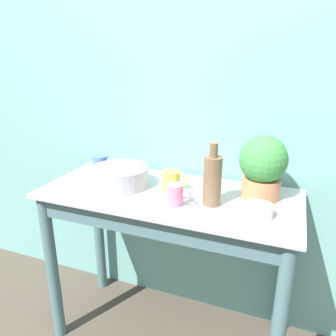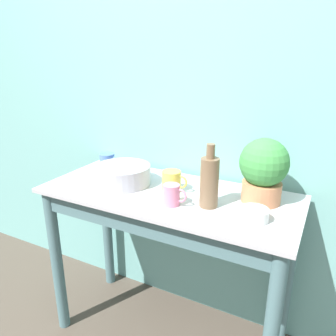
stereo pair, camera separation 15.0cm
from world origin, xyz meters
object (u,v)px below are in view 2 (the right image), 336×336
bottle_tall (209,181)px  mug_yellow (172,181)px  bowl_wash_large (123,175)px  potted_plant (263,169)px  bowl_small_enamel_white (254,215)px  mug_pink (172,195)px  mug_blue (108,162)px

bottle_tall → mug_yellow: bottle_tall is taller
bottle_tall → mug_yellow: 0.24m
bowl_wash_large → mug_yellow: size_ratio=2.18×
potted_plant → bottle_tall: size_ratio=1.04×
potted_plant → bowl_small_enamel_white: (0.02, -0.19, -0.13)m
bottle_tall → mug_pink: bottle_tall is taller
mug_blue → mug_pink: bearing=-24.2°
mug_yellow → mug_pink: size_ratio=1.17×
potted_plant → bottle_tall: potted_plant is taller
bottle_tall → bowl_small_enamel_white: bearing=-10.5°
mug_yellow → bowl_small_enamel_white: mug_yellow is taller
bottle_tall → mug_blue: bearing=165.5°
bottle_tall → mug_yellow: bearing=160.0°
bowl_small_enamel_white → mug_pink: bearing=-176.1°
bottle_tall → mug_pink: (-0.14, -0.06, -0.07)m
potted_plant → bowl_wash_large: bearing=-171.2°
bottle_tall → bowl_small_enamel_white: bottle_tall is taller
potted_plant → bowl_wash_large: 0.67m
potted_plant → bottle_tall: 0.24m
bowl_wash_large → mug_yellow: 0.26m
mug_yellow → mug_pink: bearing=-63.1°
mug_blue → potted_plant: bearing=-1.5°
bowl_wash_large → potted_plant: bearing=8.8°
bowl_wash_large → mug_pink: bowl_wash_large is taller
mug_blue → mug_pink: mug_blue is taller
mug_yellow → mug_pink: (0.07, -0.14, -0.00)m
mug_yellow → mug_pink: mug_yellow is taller
bowl_wash_large → bottle_tall: bearing=-5.7°
potted_plant → mug_blue: 0.85m
mug_pink → bowl_small_enamel_white: size_ratio=0.95×
potted_plant → mug_pink: bearing=-147.6°
mug_blue → mug_pink: size_ratio=1.11×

